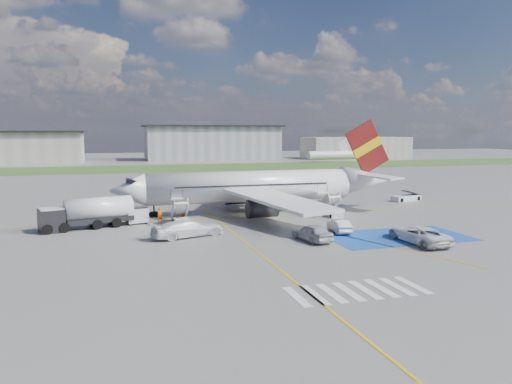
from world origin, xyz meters
TOP-DOWN VIEW (x-y plane):
  - ground at (0.00, 0.00)m, footprint 400.00×400.00m
  - grass_strip at (0.00, 95.00)m, footprint 400.00×30.00m
  - taxiway_line_main at (0.00, 12.00)m, footprint 120.00×0.20m
  - taxiway_line_cross at (-5.00, -10.00)m, footprint 0.20×60.00m
  - taxiway_line_diag at (0.00, 12.00)m, footprint 20.71×56.45m
  - staging_box at (10.00, -4.00)m, footprint 14.00×8.00m
  - crosswalk at (-1.80, -18.00)m, footprint 9.00×4.00m
  - terminal_centre at (20.00, 135.00)m, footprint 48.00×18.00m
  - terminal_east at (75.00, 128.00)m, footprint 40.00×16.00m
  - airliner at (1.51, 14.00)m, footprint 36.81×32.95m
  - airstairs_fwd at (-9.50, 8.70)m, footprint 1.90×5.20m
  - airstairs_aft at (9.00, 8.70)m, footprint 1.90×5.20m
  - fuel_tanker at (-19.39, 9.24)m, footprint 9.86×5.03m
  - gpu_cart at (-14.19, 10.37)m, footprint 2.55×1.94m
  - belt_loader at (25.55, 18.07)m, footprint 5.49×3.08m
  - car_silver_a at (1.23, -3.37)m, footprint 2.89×5.19m
  - car_silver_b at (5.49, -0.46)m, footprint 1.94×4.29m
  - van_white_a at (10.46, -6.85)m, footprint 2.67×5.71m
  - van_white_b at (-9.77, 1.85)m, footprint 6.05×3.87m
  - crew_fwd at (-11.70, 9.85)m, footprint 0.80×0.71m
  - crew_nose at (-9.07, 10.71)m, footprint 1.11×1.17m
  - crew_aft at (6.50, 8.61)m, footprint 1.04×1.13m

SIDE VIEW (x-z plane):
  - ground at x=0.00m, z-range 0.00..0.00m
  - grass_strip at x=0.00m, z-range 0.00..0.01m
  - taxiway_line_main at x=0.00m, z-range 0.00..0.01m
  - taxiway_line_cross at x=-5.00m, z-range 0.00..0.01m
  - taxiway_line_diag at x=0.00m, z-range 0.00..0.01m
  - staging_box at x=10.00m, z-range 0.00..0.01m
  - crosswalk at x=-1.80m, z-range 0.00..0.01m
  - belt_loader at x=25.55m, z-range -0.40..1.19m
  - airstairs_fwd at x=-9.50m, z-range -1.18..2.42m
  - airstairs_aft at x=9.00m, z-range -1.18..2.42m
  - car_silver_b at x=5.49m, z-range 0.00..1.37m
  - car_silver_a at x=1.23m, z-range 0.00..1.67m
  - gpu_cart at x=-14.19m, z-range -0.09..1.81m
  - crew_fwd at x=-11.70m, z-range 0.00..1.84m
  - crew_aft at x=6.50m, z-range 0.00..1.85m
  - crew_nose at x=-9.07m, z-range 0.00..1.90m
  - van_white_a at x=10.46m, z-range 0.00..2.13m
  - van_white_b at x=-9.77m, z-range 0.00..2.20m
  - fuel_tanker at x=-19.39m, z-range -0.26..3.00m
  - airliner at x=1.51m, z-range -2.57..9.35m
  - terminal_east at x=75.00m, z-range 0.00..8.00m
  - terminal_centre at x=20.00m, z-range 0.00..12.00m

